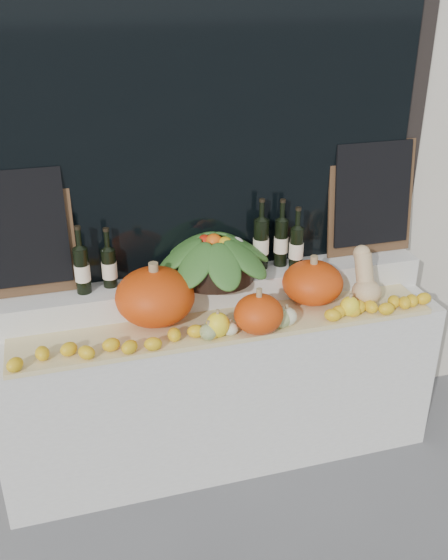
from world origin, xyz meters
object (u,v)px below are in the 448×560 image
Objects in this scene: pumpkin_right at (313,283)px; wine_bottle_tall at (261,243)px; pumpkin_left at (155,296)px; butternut_squash at (365,281)px; produce_bowl at (214,255)px.

wine_bottle_tall is at bearing 137.28° from pumpkin_right.
pumpkin_left is 1.09m from butternut_squash.
butternut_squash is at bearing -30.22° from wine_bottle_tall.
produce_bowl is (-0.74, 0.24, 0.13)m from butternut_squash.
butternut_squash is 0.76× the size of wine_bottle_tall.
pumpkin_left is at bearing -156.80° from produce_bowl.
wine_bottle_tall is at bearing 16.75° from pumpkin_left.
produce_bowl reaches higher than pumpkin_right.
wine_bottle_tall reaches higher than butternut_squash.
butternut_squash is 0.57m from wine_bottle_tall.
wine_bottle_tall is at bearing 7.91° from produce_bowl.
wine_bottle_tall reaches higher than produce_bowl.
pumpkin_left is 1.01× the size of wine_bottle_tall.
pumpkin_left is at bearing 174.89° from butternut_squash.
pumpkin_left is 0.82m from pumpkin_right.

